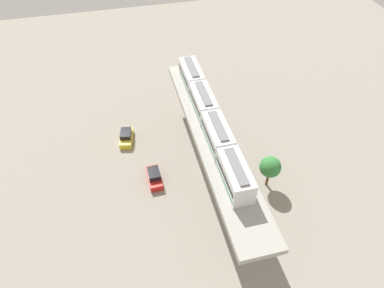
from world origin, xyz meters
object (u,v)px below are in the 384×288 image
(parked_car_yellow, at_px, (126,137))
(parked_car_red, at_px, (154,177))
(train, at_px, (210,118))
(tree_near_viaduct, at_px, (270,167))

(parked_car_yellow, xyz_separation_m, parked_car_red, (2.95, -9.28, 0.00))
(train, xyz_separation_m, tree_near_viaduct, (6.82, -6.35, -4.86))
(parked_car_yellow, height_order, tree_near_viaduct, tree_near_viaduct)
(train, bearing_deg, parked_car_red, -168.40)
(train, bearing_deg, parked_car_yellow, 146.64)
(train, relative_size, parked_car_yellow, 6.12)
(parked_car_yellow, bearing_deg, parked_car_red, -60.08)
(parked_car_yellow, height_order, parked_car_red, same)
(train, distance_m, tree_near_viaduct, 10.51)
(train, xyz_separation_m, parked_car_red, (-8.49, -1.74, -7.86))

